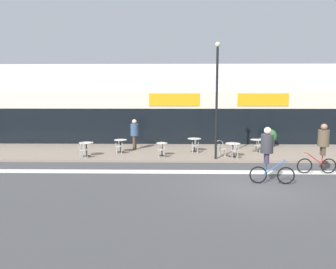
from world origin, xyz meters
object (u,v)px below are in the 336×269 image
(bistro_table_3, at_px, (194,142))
(cafe_chair_5_side, at_px, (267,143))
(cafe_chair_2_near, at_px, (162,148))
(cafe_chair_4_near, at_px, (235,149))
(cafe_chair_0_near, at_px, (83,149))
(cafe_chair_4_side, at_px, (221,147))
(pedestrian_near_end, at_px, (134,132))
(cyclist_1, at_px, (322,144))
(cafe_chair_5_near, at_px, (259,144))
(bistro_table_5, at_px, (256,143))
(cyclist_0, at_px, (268,150))
(lamp_post, at_px, (217,94))
(cafe_chair_1_near, at_px, (119,145))
(bistro_table_2, at_px, (162,147))
(bistro_table_0, at_px, (86,146))
(bistro_table_4, at_px, (233,147))
(cafe_chair_3_near, at_px, (195,144))
(planter_pot, at_px, (271,137))
(bistro_table_1, at_px, (121,143))

(bistro_table_3, height_order, cafe_chair_5_side, cafe_chair_5_side)
(cafe_chair_2_near, xyz_separation_m, cafe_chair_4_near, (3.84, -0.22, 0.00))
(cafe_chair_0_near, relative_size, cafe_chair_4_side, 1.00)
(cafe_chair_0_near, bearing_deg, pedestrian_near_end, -32.08)
(cafe_chair_0_near, xyz_separation_m, cyclist_1, (11.30, -2.58, 0.68))
(cafe_chair_5_near, bearing_deg, cafe_chair_0_near, 92.94)
(bistro_table_5, relative_size, cyclist_0, 0.32)
(cafe_chair_5_near, bearing_deg, lamp_post, 115.36)
(bistro_table_3, distance_m, cafe_chair_1_near, 4.41)
(bistro_table_2, relative_size, cafe_chair_5_near, 0.79)
(pedestrian_near_end, bearing_deg, bistro_table_0, -121.59)
(cafe_chair_4_side, bearing_deg, cafe_chair_0_near, -172.07)
(cafe_chair_5_near, bearing_deg, bistro_table_4, 116.48)
(lamp_post, bearing_deg, cafe_chair_3_near, 121.96)
(cyclist_0, bearing_deg, cafe_chair_4_side, 107.84)
(cafe_chair_4_side, xyz_separation_m, pedestrian_near_end, (-4.96, 2.23, 0.58))
(bistro_table_5, distance_m, cafe_chair_2_near, 5.95)
(cafe_chair_4_near, bearing_deg, cafe_chair_4_side, 41.69)
(cafe_chair_0_near, relative_size, cafe_chair_2_near, 1.00)
(bistro_table_0, bearing_deg, cafe_chair_4_near, -4.61)
(bistro_table_0, height_order, cafe_chair_0_near, cafe_chair_0_near)
(bistro_table_5, relative_size, planter_pot, 0.63)
(cafe_chair_2_near, bearing_deg, cafe_chair_5_near, -76.28)
(bistro_table_4, distance_m, cafe_chair_1_near, 6.32)
(bistro_table_2, height_order, cafe_chair_4_side, cafe_chair_4_side)
(cafe_chair_4_side, relative_size, cyclist_1, 0.41)
(bistro_table_4, xyz_separation_m, bistro_table_5, (1.70, 1.77, -0.03))
(cafe_chair_2_near, relative_size, cafe_chair_3_near, 1.00)
(bistro_table_1, distance_m, lamp_post, 6.32)
(cafe_chair_5_near, relative_size, lamp_post, 0.15)
(bistro_table_3, height_order, planter_pot, planter_pot)
(cafe_chair_4_side, distance_m, cafe_chair_5_near, 2.59)
(bistro_table_1, xyz_separation_m, cafe_chair_0_near, (-1.68, -1.90, -0.01))
(cafe_chair_0_near, xyz_separation_m, cafe_chair_1_near, (1.69, 1.28, 0.00))
(cafe_chair_4_near, relative_size, cafe_chair_5_side, 1.00)
(lamp_post, bearing_deg, cyclist_0, -70.96)
(bistro_table_2, distance_m, cafe_chair_2_near, 0.63)
(bistro_table_5, height_order, cafe_chair_4_near, cafe_chair_4_near)
(cafe_chair_4_near, height_order, cafe_chair_5_side, same)
(bistro_table_3, relative_size, planter_pot, 0.72)
(bistro_table_2, bearing_deg, cafe_chair_1_near, 169.58)
(cafe_chair_1_near, bearing_deg, cafe_chair_5_near, -94.38)
(cafe_chair_4_near, bearing_deg, bistro_table_4, -2.92)
(lamp_post, bearing_deg, bistro_table_3, 114.17)
(bistro_table_2, height_order, bistro_table_5, bistro_table_2)
(bistro_table_1, xyz_separation_m, cyclist_1, (9.62, -4.48, 0.67))
(bistro_table_1, xyz_separation_m, bistro_table_2, (2.45, -1.07, -0.02))
(lamp_post, bearing_deg, bistro_table_0, 175.05)
(cafe_chair_4_side, height_order, cafe_chair_5_side, same)
(cafe_chair_0_near, bearing_deg, bistro_table_0, 6.91)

